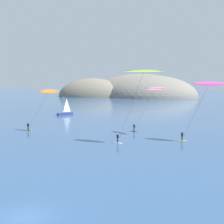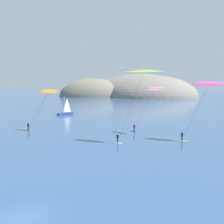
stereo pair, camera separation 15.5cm
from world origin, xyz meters
name	(u,v)px [view 2 (the right image)]	position (x,y,z in m)	size (l,w,h in m)	color
ground_plane	(23,218)	(0.00, 0.00, 0.00)	(600.00, 600.00, 0.00)	#2D4C75
headland_island	(137,97)	(-0.42, 162.14, 0.00)	(89.45, 44.78, 29.57)	#6B6656
sailboat_near	(64,113)	(-16.95, 62.95, 0.64)	(5.15, 4.60, 5.70)	navy
kitesurfer_pink	(153,92)	(9.92, 34.99, 8.31)	(7.05, 6.00, 9.40)	#2D2D33
kitesurfer_lime	(142,76)	(8.05, 25.90, 11.36)	(8.31, 2.89, 12.39)	silver
kitesurfer_orange	(47,95)	(-11.51, 35.00, 7.66)	(8.47, 2.55, 8.83)	yellow
kitesurfer_magenta	(207,87)	(18.78, 29.13, 9.46)	(7.65, 2.89, 10.50)	yellow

